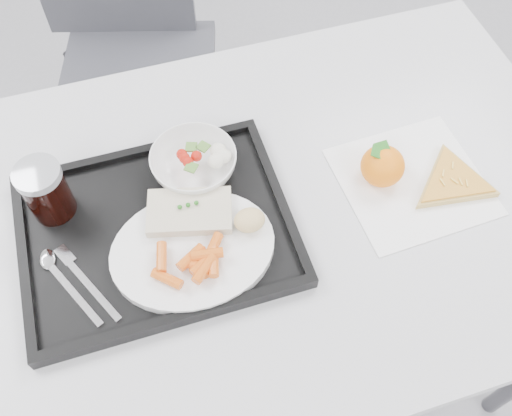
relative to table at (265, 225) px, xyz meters
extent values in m
cube|color=#BCBCBE|center=(0.00, 0.00, 0.05)|extent=(1.20, 0.80, 0.03)
cylinder|color=#47474C|center=(-0.54, 0.34, -0.32)|extent=(0.04, 0.04, 0.72)
cylinder|color=#47474C|center=(0.54, 0.34, -0.32)|extent=(0.04, 0.04, 0.72)
cube|color=#37383E|center=(-0.15, 0.69, -0.23)|extent=(0.52, 0.52, 0.04)
cylinder|color=#47474C|center=(-0.33, 0.51, -0.47)|extent=(0.03, 0.03, 0.43)
cylinder|color=#47474C|center=(0.03, 0.51, -0.47)|extent=(0.03, 0.03, 0.43)
cylinder|color=#47474C|center=(-0.33, 0.87, -0.47)|extent=(0.03, 0.03, 0.43)
cylinder|color=#47474C|center=(0.03, 0.87, -0.47)|extent=(0.03, 0.03, 0.43)
cube|color=black|center=(-0.19, 0.00, 0.07)|extent=(0.45, 0.35, 0.01)
cube|color=black|center=(-0.19, 0.17, 0.09)|extent=(0.45, 0.02, 0.01)
cube|color=black|center=(-0.19, -0.17, 0.09)|extent=(0.45, 0.02, 0.01)
cube|color=black|center=(0.02, 0.00, 0.09)|extent=(0.02, 0.32, 0.01)
cube|color=black|center=(-0.41, 0.00, 0.09)|extent=(0.02, 0.32, 0.01)
cylinder|color=white|center=(-0.14, -0.06, 0.09)|extent=(0.27, 0.27, 0.02)
cube|color=beige|center=(-0.13, 0.00, 0.11)|extent=(0.16, 0.12, 0.02)
sphere|color=#236B1C|center=(-0.15, 0.01, 0.12)|extent=(0.01, 0.01, 0.01)
sphere|color=#236B1C|center=(-0.13, 0.01, 0.12)|extent=(0.01, 0.01, 0.01)
sphere|color=#236B1C|center=(-0.12, 0.01, 0.12)|extent=(0.01, 0.01, 0.01)
ellipsoid|color=#DCAC82|center=(-0.04, -0.05, 0.12)|extent=(0.06, 0.06, 0.03)
imported|color=white|center=(-0.10, 0.10, 0.11)|extent=(0.15, 0.15, 0.05)
cylinder|color=black|center=(-0.35, 0.09, 0.13)|extent=(0.07, 0.07, 0.10)
cylinder|color=#A5A8AD|center=(-0.35, 0.09, 0.18)|extent=(0.08, 0.08, 0.01)
cube|color=silver|center=(-0.34, -0.08, 0.08)|extent=(0.08, 0.14, 0.00)
ellipsoid|color=silver|center=(-0.37, 0.00, 0.09)|extent=(0.04, 0.05, 0.01)
cube|color=silver|center=(-0.31, -0.08, 0.08)|extent=(0.08, 0.14, 0.00)
cube|color=silver|center=(-0.35, 0.00, 0.08)|extent=(0.03, 0.04, 0.00)
cube|color=white|center=(0.27, -0.03, 0.07)|extent=(0.26, 0.25, 0.00)
ellipsoid|color=#F4A81A|center=(0.22, 0.00, 0.10)|extent=(0.10, 0.10, 0.07)
cube|color=#236B1C|center=(0.22, 0.00, 0.13)|extent=(0.03, 0.05, 0.02)
cube|color=#236B1C|center=(0.22, 0.00, 0.13)|extent=(0.06, 0.05, 0.02)
cylinder|color=#DEBC71|center=(0.33, -0.06, 0.08)|extent=(0.23, 0.23, 0.01)
cylinder|color=#B61E07|center=(0.33, -0.06, 0.08)|extent=(0.21, 0.21, 0.00)
cube|color=#EABC47|center=(0.34, -0.03, 0.09)|extent=(0.01, 0.01, 0.00)
cube|color=#EABC47|center=(0.33, -0.06, 0.09)|extent=(0.01, 0.02, 0.00)
cube|color=#EABC47|center=(0.34, -0.07, 0.09)|extent=(0.00, 0.02, 0.00)
cube|color=#EABC47|center=(0.32, -0.04, 0.09)|extent=(0.01, 0.01, 0.00)
cube|color=#EABC47|center=(0.35, -0.07, 0.09)|extent=(0.01, 0.02, 0.00)
cube|color=#EABC47|center=(0.31, -0.06, 0.09)|extent=(0.00, 0.02, 0.00)
cylinder|color=#DB5D18|center=(-0.13, -0.09, 0.12)|extent=(0.05, 0.02, 0.02)
cylinder|color=#DB5D18|center=(-0.20, -0.07, 0.11)|extent=(0.03, 0.05, 0.02)
cylinder|color=#DB5D18|center=(-0.20, -0.11, 0.11)|extent=(0.05, 0.05, 0.02)
cylinder|color=#DB5D18|center=(-0.14, -0.10, 0.11)|extent=(0.02, 0.05, 0.02)
cylinder|color=#DB5D18|center=(-0.12, -0.10, 0.11)|extent=(0.03, 0.05, 0.02)
cylinder|color=#DB5D18|center=(-0.14, -0.11, 0.12)|extent=(0.05, 0.05, 0.02)
cylinder|color=#DB5D18|center=(-0.11, -0.08, 0.11)|extent=(0.04, 0.05, 0.02)
cylinder|color=#DB5D18|center=(-0.14, -0.10, 0.11)|extent=(0.05, 0.04, 0.02)
cylinder|color=#DB5D18|center=(-0.15, -0.09, 0.11)|extent=(0.05, 0.04, 0.02)
cylinder|color=#DB5D18|center=(-0.13, -0.10, 0.11)|extent=(0.05, 0.04, 0.02)
sphere|color=#B0180C|center=(-0.12, 0.11, 0.12)|extent=(0.02, 0.02, 0.02)
sphere|color=#B0180C|center=(-0.12, 0.11, 0.12)|extent=(0.02, 0.02, 0.02)
sphere|color=#B0180C|center=(-0.09, 0.10, 0.12)|extent=(0.02, 0.02, 0.02)
sphere|color=#B0180C|center=(-0.11, 0.09, 0.12)|extent=(0.02, 0.02, 0.02)
ellipsoid|color=silver|center=(-0.06, 0.08, 0.12)|extent=(0.03, 0.03, 0.02)
ellipsoid|color=silver|center=(-0.05, 0.09, 0.12)|extent=(0.03, 0.03, 0.02)
ellipsoid|color=silver|center=(-0.05, 0.11, 0.12)|extent=(0.03, 0.03, 0.02)
cube|color=#4F7C2F|center=(-0.08, 0.12, 0.12)|extent=(0.03, 0.03, 0.00)
cube|color=#4F7C2F|center=(-0.11, 0.08, 0.12)|extent=(0.03, 0.03, 0.00)
cube|color=#4F7C2F|center=(-0.10, 0.12, 0.12)|extent=(0.03, 0.03, 0.00)
camera|label=1|loc=(-0.18, -0.51, 0.91)|focal=40.00mm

